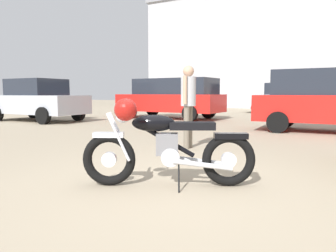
# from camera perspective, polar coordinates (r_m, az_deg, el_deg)

# --- Properties ---
(ground_plane) EXTENTS (80.00, 80.00, 0.00)m
(ground_plane) POSITION_cam_1_polar(r_m,az_deg,el_deg) (3.86, 2.14, -10.91)
(ground_plane) COLOR gray
(vintage_motorcycle) EXTENTS (1.97, 1.03, 1.07)m
(vintage_motorcycle) POSITION_cam_1_polar(r_m,az_deg,el_deg) (3.80, -0.70, -3.57)
(vintage_motorcycle) COLOR black
(vintage_motorcycle) RESTS_ON ground_plane
(bystander) EXTENTS (0.30, 0.46, 1.66)m
(bystander) POSITION_cam_1_polar(r_m,az_deg,el_deg) (6.42, 3.66, 5.02)
(bystander) COLOR #706656
(bystander) RESTS_ON ground_plane
(red_hatchback_near) EXTENTS (4.01, 2.05, 1.78)m
(red_hatchback_near) POSITION_cam_1_polar(r_m,az_deg,el_deg) (10.16, 26.11, 4.19)
(red_hatchback_near) COLOR black
(red_hatchback_near) RESTS_ON ground_plane
(pale_sedan_back) EXTENTS (4.35, 2.23, 1.67)m
(pale_sedan_back) POSITION_cam_1_polar(r_m,az_deg,el_deg) (13.82, -22.37, 4.31)
(pale_sedan_back) COLOR black
(pale_sedan_back) RESTS_ON ground_plane
(white_estate_far) EXTENTS (4.90, 2.48, 1.74)m
(white_estate_far) POSITION_cam_1_polar(r_m,az_deg,el_deg) (14.03, 0.60, 5.20)
(white_estate_far) COLOR black
(white_estate_far) RESTS_ON ground_plane
(blue_hatchback_right) EXTENTS (4.35, 2.24, 1.67)m
(blue_hatchback_right) POSITION_cam_1_polar(r_m,az_deg,el_deg) (18.83, 20.29, 4.70)
(blue_hatchback_right) COLOR black
(blue_hatchback_right) RESTS_ON ground_plane
(industrial_building) EXTENTS (24.58, 15.76, 18.99)m
(industrial_building) POSITION_cam_1_polar(r_m,az_deg,el_deg) (30.00, 23.50, 12.01)
(industrial_building) COLOR #B2B2B7
(industrial_building) RESTS_ON ground_plane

